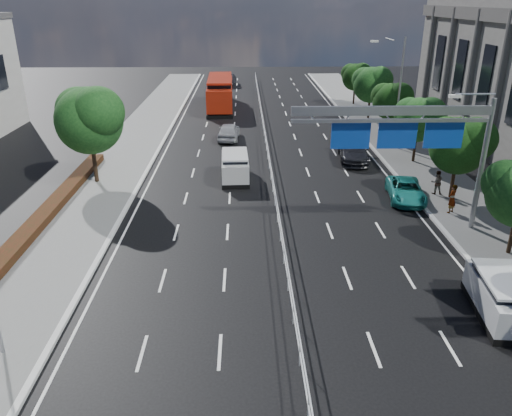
{
  "coord_description": "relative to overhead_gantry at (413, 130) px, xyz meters",
  "views": [
    {
      "loc": [
        -1.85,
        -14.58,
        11.81
      ],
      "look_at": [
        -1.3,
        7.63,
        2.4
      ],
      "focal_mm": 35.0,
      "sensor_mm": 36.0,
      "label": 1
    }
  ],
  "objects": [
    {
      "name": "parked_car_teal",
      "position": [
        1.56,
        4.4,
        -4.98
      ],
      "size": [
        2.65,
        4.72,
        1.25
      ],
      "primitive_type": "imported",
      "rotation": [
        0.0,
        0.0,
        -0.13
      ],
      "color": "#1C7F79",
      "rests_on": "ground"
    },
    {
      "name": "pedestrian_b",
      "position": [
        3.7,
        5.02,
        -4.69
      ],
      "size": [
        0.79,
        0.64,
        1.55
      ],
      "primitive_type": "imported",
      "rotation": [
        0.0,
        0.0,
        3.07
      ],
      "color": "gray",
      "rests_on": "sidewalk_far"
    },
    {
      "name": "near_car_dark",
      "position": [
        -10.75,
        49.34,
        -4.82
      ],
      "size": [
        2.17,
        4.94,
        1.58
      ],
      "primitive_type": "imported",
      "rotation": [
        0.0,
        0.0,
        3.03
      ],
      "color": "black",
      "rests_on": "ground"
    },
    {
      "name": "median_fence",
      "position": [
        -6.74,
        12.45,
        -5.08
      ],
      "size": [
        0.05,
        85.0,
        1.02
      ],
      "color": "silver",
      "rests_on": "ground"
    },
    {
      "name": "streetlight_far",
      "position": [
        3.76,
        15.95,
        -0.4
      ],
      "size": [
        2.78,
        2.4,
        9.0
      ],
      "color": "gray",
      "rests_on": "ground"
    },
    {
      "name": "kerb_near",
      "position": [
        -15.74,
        -10.05,
        -5.54
      ],
      "size": [
        0.25,
        140.0,
        0.15
      ],
      "primitive_type": "cube",
      "color": "silver",
      "rests_on": "ground"
    },
    {
      "name": "overhead_gantry",
      "position": [
        0.0,
        0.0,
        0.0
      ],
      "size": [
        10.24,
        0.38,
        7.45
      ],
      "color": "gray",
      "rests_on": "ground"
    },
    {
      "name": "pedestrian_a",
      "position": [
        3.49,
        1.97,
        -4.6
      ],
      "size": [
        0.75,
        0.72,
        1.74
      ],
      "primitive_type": "imported",
      "rotation": [
        0.0,
        0.0,
        3.82
      ],
      "color": "gray",
      "rests_on": "sidewalk_far"
    },
    {
      "name": "far_tree_e",
      "position": [
        4.51,
        11.93,
        -2.05
      ],
      "size": [
        3.63,
        3.38,
        5.13
      ],
      "color": "black",
      "rests_on": "ground"
    },
    {
      "name": "red_bus",
      "position": [
        -11.26,
        33.06,
        -3.79
      ],
      "size": [
        3.04,
        11.74,
        3.49
      ],
      "rotation": [
        0.0,
        0.0,
        0.02
      ],
      "color": "black",
      "rests_on": "ground"
    },
    {
      "name": "far_tree_h",
      "position": [
        4.5,
        34.43,
        -2.18
      ],
      "size": [
        3.41,
        3.18,
        4.91
      ],
      "color": "black",
      "rests_on": "ground"
    },
    {
      "name": "far_tree_f",
      "position": [
        4.5,
        19.43,
        -2.12
      ],
      "size": [
        3.52,
        3.28,
        5.02
      ],
      "color": "black",
      "rests_on": "ground"
    },
    {
      "name": "white_minivan",
      "position": [
        -9.24,
        8.57,
        -4.69
      ],
      "size": [
        2.0,
        4.35,
        1.86
      ],
      "rotation": [
        0.0,
        0.0,
        0.03
      ],
      "color": "black",
      "rests_on": "ground"
    },
    {
      "name": "far_tree_d",
      "position": [
        4.51,
        4.42,
        -1.92
      ],
      "size": [
        3.85,
        3.59,
        5.34
      ],
      "color": "black",
      "rests_on": "ground"
    },
    {
      "name": "parked_car_dark",
      "position": [
        -0.07,
        12.65,
        -4.84
      ],
      "size": [
        2.66,
        5.45,
        1.53
      ],
      "primitive_type": "imported",
      "rotation": [
        0.0,
        0.0,
        -0.1
      ],
      "color": "black",
      "rests_on": "ground"
    },
    {
      "name": "silver_minivan",
      "position": [
        1.56,
        -8.05,
        -4.76
      ],
      "size": [
        2.22,
        4.32,
        1.72
      ],
      "rotation": [
        0.0,
        0.0,
        -0.12
      ],
      "color": "black",
      "rests_on": "ground"
    },
    {
      "name": "near_tree_back",
      "position": [
        -18.68,
        7.92,
        -1.0
      ],
      "size": [
        4.84,
        4.51,
        6.69
      ],
      "color": "black",
      "rests_on": "ground"
    },
    {
      "name": "far_tree_g",
      "position": [
        4.51,
        26.92,
        -1.85
      ],
      "size": [
        3.96,
        3.69,
        5.45
      ],
      "color": "black",
      "rests_on": "ground"
    },
    {
      "name": "near_car_silver",
      "position": [
        -9.94,
        19.15,
        -4.85
      ],
      "size": [
        2.09,
        4.54,
        1.51
      ],
      "primitive_type": "imported",
      "rotation": [
        0.0,
        0.0,
        3.07
      ],
      "color": "#9FA0A6",
      "rests_on": "ground"
    },
    {
      "name": "ground",
      "position": [
        -6.74,
        -10.05,
        -5.61
      ],
      "size": [
        160.0,
        160.0,
        0.0
      ],
      "primitive_type": "plane",
      "color": "black",
      "rests_on": "ground"
    }
  ]
}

